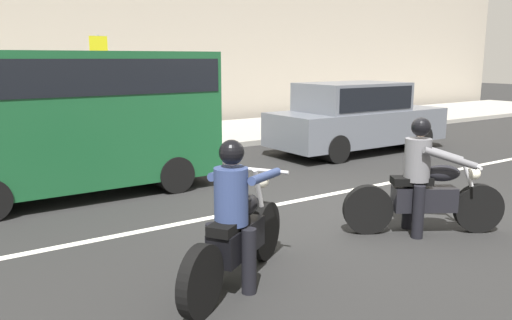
{
  "coord_description": "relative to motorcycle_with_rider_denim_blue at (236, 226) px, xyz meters",
  "views": [
    {
      "loc": [
        -5.53,
        -5.5,
        2.31
      ],
      "look_at": [
        -1.9,
        -0.15,
        1.03
      ],
      "focal_mm": 36.27,
      "sensor_mm": 36.0,
      "label": 1
    }
  ],
  "objects": [
    {
      "name": "parked_sedan_slate_gray",
      "position": [
        6.55,
        4.89,
        0.25
      ],
      "size": [
        4.66,
        1.82,
        1.72
      ],
      "color": "slate",
      "rests_on": "ground_plane"
    },
    {
      "name": "sidewalk_slab",
      "position": [
        2.88,
        9.24,
        -0.56
      ],
      "size": [
        40.0,
        4.4,
        0.14
      ],
      "primitive_type": "cube",
      "color": "#99968E",
      "rests_on": "ground_plane"
    },
    {
      "name": "parked_van_forest_green",
      "position": [
        -0.35,
        4.64,
        0.77
      ],
      "size": [
        4.73,
        1.96,
        2.42
      ],
      "color": "#164C28",
      "rests_on": "ground_plane"
    },
    {
      "name": "lane_marking_stripe",
      "position": [
        2.92,
        2.14,
        -0.63
      ],
      "size": [
        18.0,
        0.14,
        0.01
      ],
      "primitive_type": "cube",
      "color": "silver",
      "rests_on": "ground_plane"
    },
    {
      "name": "motorcycle_with_rider_gray",
      "position": [
        2.91,
        -0.03,
        0.01
      ],
      "size": [
        1.89,
        1.25,
        1.56
      ],
      "color": "black",
      "rests_on": "ground_plane"
    },
    {
      "name": "ground_plane",
      "position": [
        2.88,
        1.24,
        -0.63
      ],
      "size": [
        80.0,
        80.0,
        0.0
      ],
      "primitive_type": "plane",
      "color": "#242424"
    },
    {
      "name": "motorcycle_with_rider_denim_blue",
      "position": [
        0.0,
        0.0,
        0.0
      ],
      "size": [
        1.91,
        1.28,
        1.53
      ],
      "color": "black",
      "rests_on": "ground_plane"
    },
    {
      "name": "street_sign_post",
      "position": [
        1.38,
        8.48,
        1.15
      ],
      "size": [
        0.44,
        0.08,
        2.72
      ],
      "color": "gray",
      "rests_on": "sidewalk_slab"
    },
    {
      "name": "pedestrian_bystander",
      "position": [
        -0.15,
        8.58,
        0.53
      ],
      "size": [
        0.34,
        0.34,
        1.74
      ],
      "color": "black",
      "rests_on": "sidewalk_slab"
    }
  ]
}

